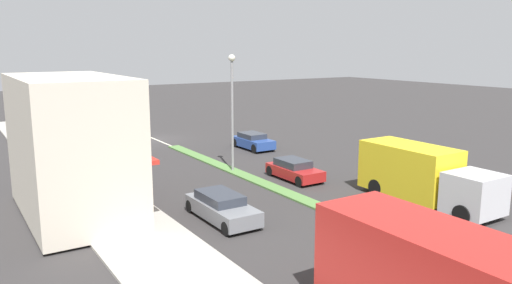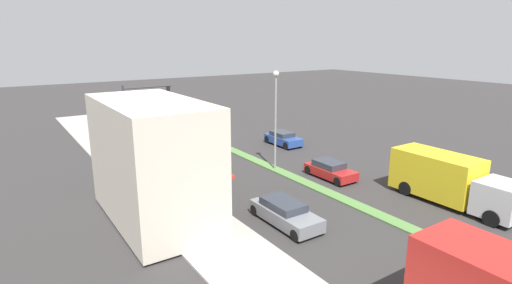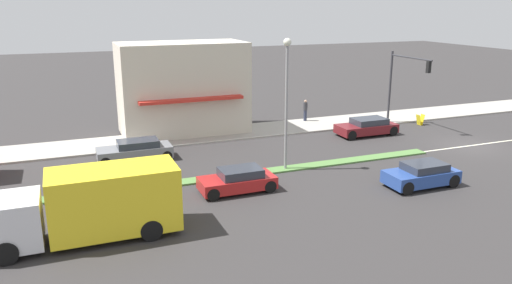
{
  "view_description": "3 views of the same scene",
  "coord_description": "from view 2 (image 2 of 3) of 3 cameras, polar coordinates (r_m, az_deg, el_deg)",
  "views": [
    {
      "loc": [
        15.47,
        40.92,
        7.87
      ],
      "look_at": [
        -1.44,
        14.21,
        1.88
      ],
      "focal_mm": 35.0,
      "sensor_mm": 36.0,
      "label": 1
    },
    {
      "loc": [
        17.23,
        37.0,
        9.61
      ],
      "look_at": [
        0.33,
        11.56,
        1.78
      ],
      "focal_mm": 28.0,
      "sensor_mm": 36.0,
      "label": 2
    },
    {
      "loc": [
        -24.74,
        25.25,
        9.28
      ],
      "look_at": [
        0.55,
        15.27,
        1.69
      ],
      "focal_mm": 35.0,
      "sensor_mm": 36.0,
      "label": 3
    }
  ],
  "objects": [
    {
      "name": "ground_plane",
      "position": [
        27.39,
        8.1,
        -6.31
      ],
      "size": [
        160.0,
        160.0,
        0.0
      ],
      "primitive_type": "plane",
      "color": "#333030"
    },
    {
      "name": "sidewalk_right",
      "position": [
        22.39,
        -8.86,
        -11.05
      ],
      "size": [
        4.0,
        73.0,
        0.12
      ],
      "primitive_type": "cube",
      "color": "#A8A399",
      "rests_on": "ground"
    },
    {
      "name": "median_strip",
      "position": [
        22.09,
        24.13,
        -12.61
      ],
      "size": [
        0.9,
        46.0,
        0.1
      ],
      "primitive_type": "cube",
      "color": "#568442",
      "rests_on": "ground"
    },
    {
      "name": "lane_marking_center",
      "position": [
        41.93,
        -8.4,
        0.98
      ],
      "size": [
        0.16,
        60.0,
        0.01
      ],
      "primitive_type": "cube",
      "color": "beige",
      "rests_on": "ground"
    },
    {
      "name": "building_corner_store",
      "position": [
        21.98,
        -14.5,
        -2.6
      ],
      "size": [
        5.16,
        9.01,
        6.49
      ],
      "color": "beige",
      "rests_on": "sidewalk_right"
    },
    {
      "name": "traffic_signal_main",
      "position": [
        37.95,
        -16.25,
        5.16
      ],
      "size": [
        4.59,
        0.34,
        5.6
      ],
      "color": "#333338",
      "rests_on": "sidewalk_right"
    },
    {
      "name": "street_lamp",
      "position": [
        29.4,
        2.82,
        4.91
      ],
      "size": [
        0.44,
        0.44,
        7.37
      ],
      "color": "gray",
      "rests_on": "median_strip"
    },
    {
      "name": "pedestrian",
      "position": [
        31.82,
        -19.71,
        -2.15
      ],
      "size": [
        0.34,
        0.34,
        1.7
      ],
      "color": "#282D42",
      "rests_on": "sidewalk_right"
    },
    {
      "name": "warning_aframe_sign",
      "position": [
        40.48,
        -16.72,
        0.65
      ],
      "size": [
        0.45,
        0.53,
        0.84
      ],
      "color": "yellow",
      "rests_on": "ground"
    },
    {
      "name": "delivery_truck",
      "position": [
        26.73,
        25.91,
        -4.85
      ],
      "size": [
        2.44,
        7.5,
        2.87
      ],
      "color": "silver",
      "rests_on": "ground"
    },
    {
      "name": "hatchback_red",
      "position": [
        29.07,
        10.55,
        -3.94
      ],
      "size": [
        1.74,
        3.84,
        1.21
      ],
      "color": "#AD1E1E",
      "rests_on": "ground"
    },
    {
      "name": "suv_grey",
      "position": [
        21.76,
        4.18,
        -10.07
      ],
      "size": [
        1.77,
        4.43,
        1.27
      ],
      "color": "slate",
      "rests_on": "ground"
    },
    {
      "name": "coupe_blue",
      "position": [
        37.52,
        3.89,
        0.49
      ],
      "size": [
        1.79,
        3.83,
        1.26
      ],
      "color": "#284793",
      "rests_on": "ground"
    },
    {
      "name": "sedan_maroon",
      "position": [
        35.56,
        -12.35,
        -0.61
      ],
      "size": [
        1.9,
        4.39,
        1.24
      ],
      "color": "maroon",
      "rests_on": "ground"
    }
  ]
}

